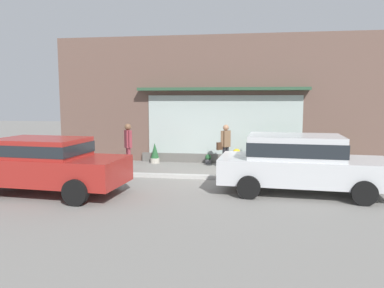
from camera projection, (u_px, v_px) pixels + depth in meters
name	position (u px, v px, depth m)	size (l,w,h in m)	color
ground_plane	(215.00, 178.00, 12.23)	(60.00, 60.00, 0.00)	gray
curb_strip	(215.00, 177.00, 12.03)	(14.00, 0.24, 0.12)	#B2B2AD
storefront	(222.00, 101.00, 15.06)	(14.00, 0.81, 5.16)	brown
fire_hydrant	(236.00, 160.00, 13.20)	(0.42, 0.39, 0.83)	gold
pedestrian_with_handbag	(225.00, 143.00, 13.84)	(0.51, 0.53, 1.65)	#232328
pedestrian_passerby	(128.00, 143.00, 13.30)	(0.33, 0.39, 1.72)	#8E333D
parked_car_silver	(299.00, 161.00, 10.15)	(4.64, 2.33, 1.61)	silver
parked_car_red	(46.00, 162.00, 10.06)	(4.31, 2.21, 1.53)	maroon
potted_plant_window_center	(155.00, 153.00, 15.09)	(0.37, 0.37, 0.82)	#B7B2A3
potted_plant_corner_tall	(251.00, 151.00, 14.31)	(0.33, 0.33, 1.29)	#4C4C51
potted_plant_near_hydrant	(339.00, 155.00, 14.13)	(0.59, 0.59, 0.88)	#B7B2A3
potted_plant_window_right	(309.00, 158.00, 14.08)	(0.46, 0.46, 0.71)	#9E6042
potted_plant_by_entrance	(277.00, 153.00, 14.34)	(0.65, 0.65, 0.94)	#9E6042
potted_plant_window_left	(208.00, 159.00, 14.86)	(0.26, 0.26, 0.39)	#4C4C51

